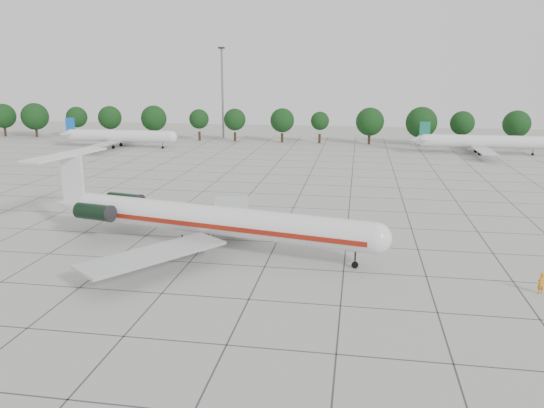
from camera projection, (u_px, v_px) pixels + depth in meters
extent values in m
plane|color=#A5A59E|center=(277.00, 242.00, 61.72)|extent=(260.00, 260.00, 0.00)
cube|color=#383838|center=(293.00, 209.00, 76.06)|extent=(170.00, 170.00, 0.02)
cylinder|color=silver|center=(217.00, 220.00, 58.36)|extent=(34.97, 10.36, 3.21)
sphere|color=silver|center=(376.00, 238.00, 52.22)|extent=(3.21, 3.21, 3.21)
cone|color=silver|center=(72.00, 204.00, 65.35)|extent=(5.43, 4.15, 3.21)
cube|color=maroon|center=(223.00, 219.00, 59.89)|extent=(33.37, 7.07, 0.54)
cube|color=maroon|center=(210.00, 226.00, 56.95)|extent=(33.37, 7.07, 0.54)
cube|color=#B7BABC|center=(231.00, 210.00, 67.46)|extent=(7.68, 15.25, 0.29)
cube|color=#B7BABC|center=(154.00, 254.00, 51.62)|extent=(12.35, 14.38, 0.29)
cube|color=black|center=(122.00, 202.00, 65.21)|extent=(2.36, 1.68, 0.24)
cylinder|color=black|center=(125.00, 201.00, 65.83)|extent=(4.96, 2.77, 1.85)
cube|color=black|center=(99.00, 211.00, 61.25)|extent=(2.36, 1.68, 0.24)
cylinder|color=black|center=(95.00, 212.00, 60.64)|extent=(4.96, 2.77, 1.85)
cube|color=silver|center=(72.00, 177.00, 64.33)|extent=(3.11, 0.91, 5.84)
cube|color=silver|center=(66.00, 155.00, 63.89)|extent=(5.26, 12.04, 0.21)
cylinder|color=black|center=(355.00, 259.00, 53.52)|extent=(0.23, 0.23, 1.85)
cylinder|color=black|center=(355.00, 265.00, 53.67)|extent=(0.72, 0.41, 0.68)
cylinder|color=black|center=(205.00, 230.00, 62.20)|extent=(0.28, 0.28, 1.75)
cylinder|color=black|center=(205.00, 236.00, 62.40)|extent=(1.07, 0.77, 0.97)
cylinder|color=black|center=(182.00, 243.00, 57.63)|extent=(0.28, 0.28, 1.75)
cylinder|color=black|center=(183.00, 249.00, 57.82)|extent=(1.07, 0.77, 0.97)
imported|color=orange|center=(541.00, 283.00, 47.41)|extent=(0.86, 0.75, 2.00)
cylinder|color=silver|center=(120.00, 136.00, 134.53)|extent=(27.20, 3.00, 3.00)
cube|color=#B7BABC|center=(117.00, 140.00, 134.98)|extent=(3.50, 27.20, 0.25)
cube|color=blue|center=(70.00, 125.00, 135.99)|extent=(2.40, 0.25, 3.60)
cylinder|color=black|center=(121.00, 145.00, 137.44)|extent=(0.80, 0.45, 0.80)
cylinder|color=black|center=(113.00, 147.00, 133.23)|extent=(0.80, 0.45, 0.80)
cylinder|color=silver|center=(483.00, 142.00, 124.16)|extent=(27.20, 3.00, 3.00)
cube|color=#B7BABC|center=(478.00, 147.00, 124.62)|extent=(3.50, 27.20, 0.25)
cube|color=#176850|center=(425.00, 129.00, 125.62)|extent=(2.40, 0.25, 3.60)
cylinder|color=black|center=(476.00, 151.00, 127.07)|extent=(0.80, 0.45, 0.80)
cylinder|color=black|center=(480.00, 154.00, 122.86)|extent=(0.80, 0.45, 0.80)
cylinder|color=#332114|center=(5.00, 132.00, 157.56)|extent=(0.70, 0.70, 2.50)
sphere|color=black|center=(3.00, 116.00, 156.38)|extent=(7.14, 7.14, 7.14)
cylinder|color=#332114|center=(37.00, 133.00, 155.96)|extent=(0.70, 0.70, 2.50)
sphere|color=black|center=(35.00, 116.00, 154.78)|extent=(7.79, 7.79, 7.79)
cylinder|color=#332114|center=(78.00, 134.00, 153.89)|extent=(0.70, 0.70, 2.50)
sphere|color=black|center=(77.00, 117.00, 152.71)|extent=(5.94, 5.94, 5.94)
cylinder|color=#332114|center=(111.00, 134.00, 152.29)|extent=(0.70, 0.70, 2.50)
sphere|color=black|center=(110.00, 118.00, 151.11)|extent=(6.57, 6.57, 6.57)
cylinder|color=#332114|center=(155.00, 135.00, 150.23)|extent=(0.70, 0.70, 2.50)
sphere|color=black|center=(154.00, 118.00, 149.04)|extent=(7.15, 7.15, 7.15)
cylinder|color=#332114|center=(200.00, 136.00, 148.16)|extent=(0.70, 0.70, 2.50)
sphere|color=black|center=(199.00, 119.00, 146.98)|extent=(5.43, 5.43, 5.43)
cylinder|color=#332114|center=(235.00, 137.00, 146.56)|extent=(0.70, 0.70, 2.50)
sphere|color=black|center=(235.00, 120.00, 145.38)|extent=(5.99, 5.99, 5.99)
cylinder|color=#332114|center=(282.00, 138.00, 144.49)|extent=(0.70, 0.70, 2.50)
sphere|color=black|center=(282.00, 120.00, 143.31)|extent=(6.50, 6.50, 6.50)
cylinder|color=#332114|center=(320.00, 139.00, 142.89)|extent=(0.70, 0.70, 2.50)
sphere|color=black|center=(320.00, 121.00, 141.71)|extent=(4.93, 4.93, 4.93)
cylinder|color=#332114|center=(369.00, 140.00, 140.82)|extent=(0.70, 0.70, 2.50)
sphere|color=black|center=(370.00, 122.00, 139.64)|extent=(7.40, 7.40, 7.40)
cylinder|color=#332114|center=(420.00, 141.00, 138.75)|extent=(0.70, 0.70, 2.50)
sphere|color=black|center=(421.00, 122.00, 137.57)|extent=(8.08, 8.08, 8.08)
cylinder|color=#332114|center=(461.00, 142.00, 137.16)|extent=(0.70, 0.70, 2.50)
sphere|color=black|center=(462.00, 123.00, 135.97)|extent=(6.17, 6.17, 6.17)
cylinder|color=#332114|center=(515.00, 143.00, 135.09)|extent=(0.70, 0.70, 2.50)
sphere|color=black|center=(517.00, 124.00, 133.91)|extent=(6.82, 6.82, 6.82)
cylinder|color=slate|center=(223.00, 94.00, 151.25)|extent=(0.56, 0.56, 25.00)
cube|color=black|center=(221.00, 48.00, 148.10)|extent=(1.60, 1.60, 0.50)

